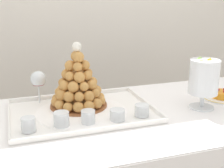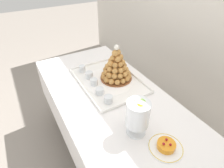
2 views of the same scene
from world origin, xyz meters
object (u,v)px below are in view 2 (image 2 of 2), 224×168
object	(u,v)px
fruit_tart_plate	(166,146)
dessert_cup_left	(82,69)
dessert_cup_mid_right	(100,91)
croquembouche	(116,66)
serving_tray	(108,81)
dessert_cup_mid_left	(89,75)
wine_glass	(117,55)
macaron_goblet	(138,114)
dessert_cup_right	(108,99)
dessert_cup_centre	(94,82)

from	to	relation	value
fruit_tart_plate	dessert_cup_left	bearing A→B (deg)	-174.06
dessert_cup_left	dessert_cup_mid_right	distance (m)	0.35
croquembouche	fruit_tart_plate	bearing A→B (deg)	-8.35
serving_tray	dessert_cup_mid_left	bearing A→B (deg)	-131.99
serving_tray	wine_glass	distance (m)	0.27
dessert_cup_mid_right	macaron_goblet	bearing A→B (deg)	3.64
dessert_cup_right	wine_glass	xyz separation A→B (m)	(-0.40, 0.31, 0.09)
serving_tray	wine_glass	xyz separation A→B (m)	(-0.16, 0.18, 0.11)
serving_tray	macaron_goblet	distance (m)	0.57
croquembouche	dessert_cup_left	distance (m)	0.33
dessert_cup_centre	dessert_cup_left	bearing A→B (deg)	-178.72
dessert_cup_right	fruit_tart_plate	size ratio (longest dim) A/B	0.32
dessert_cup_centre	dessert_cup_right	world-z (taller)	dessert_cup_centre
dessert_cup_centre	dessert_cup_mid_left	bearing A→B (deg)	177.22
dessert_cup_right	serving_tray	bearing A→B (deg)	151.21
dessert_cup_mid_right	macaron_goblet	xyz separation A→B (m)	(0.42, 0.03, 0.12)
dessert_cup_mid_left	dessert_cup_centre	size ratio (longest dim) A/B	1.08
dessert_cup_mid_left	macaron_goblet	xyz separation A→B (m)	(0.65, 0.01, 0.11)
croquembouche	dessert_cup_centre	distance (m)	0.22
serving_tray	dessert_cup_mid_right	world-z (taller)	dessert_cup_mid_right
wine_glass	dessert_cup_mid_right	bearing A→B (deg)	-48.45
dessert_cup_left	dessert_cup_right	world-z (taller)	dessert_cup_left
serving_tray	wine_glass	size ratio (longest dim) A/B	3.86
serving_tray	dessert_cup_mid_left	size ratio (longest dim) A/B	10.01
croquembouche	macaron_goblet	distance (m)	0.57
serving_tray	dessert_cup_right	world-z (taller)	dessert_cup_right
dessert_cup_mid_left	dessert_cup_mid_right	size ratio (longest dim) A/B	0.99
dessert_cup_mid_left	dessert_cup_mid_right	bearing A→B (deg)	-3.86
dessert_cup_centre	fruit_tart_plate	bearing A→B (deg)	7.44
dessert_cup_left	macaron_goblet	size ratio (longest dim) A/B	0.23
croquembouche	dessert_cup_left	world-z (taller)	croquembouche
dessert_cup_mid_right	dessert_cup_right	size ratio (longest dim) A/B	1.02
dessert_cup_left	dessert_cup_mid_left	distance (m)	0.13
fruit_tart_plate	serving_tray	bearing A→B (deg)	177.30
croquembouche	macaron_goblet	bearing A→B (deg)	-18.55
dessert_cup_left	serving_tray	bearing A→B (deg)	29.24
wine_glass	serving_tray	bearing A→B (deg)	-47.79
dessert_cup_left	fruit_tart_plate	world-z (taller)	dessert_cup_left
serving_tray	fruit_tart_plate	distance (m)	0.71
macaron_goblet	fruit_tart_plate	world-z (taller)	macaron_goblet
wine_glass	macaron_goblet	bearing A→B (deg)	-22.43
dessert_cup_mid_right	wine_glass	world-z (taller)	wine_glass
macaron_goblet	wine_glass	distance (m)	0.76
fruit_tart_plate	croquembouche	bearing A→B (deg)	171.65
croquembouche	dessert_cup_left	bearing A→B (deg)	-139.49
croquembouche	dessert_cup_right	xyz separation A→B (m)	(0.23, -0.20, -0.09)
dessert_cup_mid_left	fruit_tart_plate	bearing A→B (deg)	6.13
macaron_goblet	serving_tray	bearing A→B (deg)	168.48
serving_tray	dessert_cup_centre	bearing A→B (deg)	-91.54
croquembouche	wine_glass	xyz separation A→B (m)	(-0.17, 0.11, -0.00)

